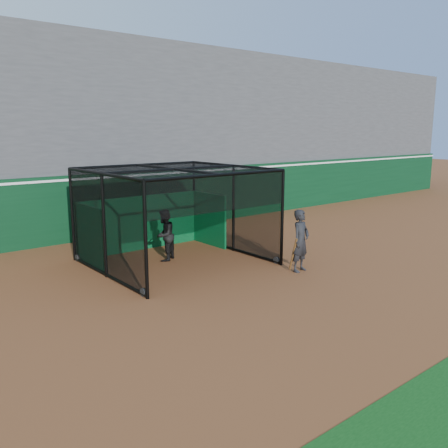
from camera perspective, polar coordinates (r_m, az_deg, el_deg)
ground at (r=12.46m, az=3.16°, el=-8.16°), size 120.00×120.00×0.00m
outfield_wall at (r=19.13m, az=-14.19°, el=2.34°), size 50.00×0.50×2.50m
grandstand at (r=22.40m, az=-18.79°, el=11.53°), size 50.00×7.85×8.95m
batting_cage at (r=14.86m, az=-5.92°, el=0.86°), size 4.85×4.71×2.95m
batter at (r=15.27m, az=-7.17°, el=-1.35°), size 1.02×0.98×1.66m
on_deck_player at (r=14.16m, az=9.20°, el=-2.02°), size 0.75×0.56×1.85m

